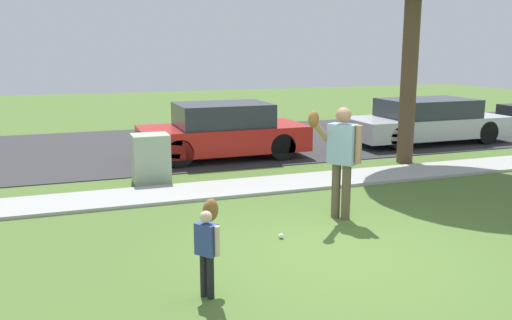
{
  "coord_description": "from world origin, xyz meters",
  "views": [
    {
      "loc": [
        -3.33,
        -5.99,
        2.66
      ],
      "look_at": [
        -0.63,
        1.54,
        1.0
      ],
      "focal_mm": 38.12,
      "sensor_mm": 36.0,
      "label": 1
    }
  ],
  "objects_px": {
    "utility_cabinet": "(151,158)",
    "parked_sedan_silver": "(427,121)",
    "baseball": "(281,236)",
    "person_child": "(208,236)",
    "parked_hatchback_red": "(223,131)",
    "person_adult": "(340,152)"
  },
  "relations": [
    {
      "from": "person_child",
      "to": "baseball",
      "type": "relative_size",
      "value": 13.83
    },
    {
      "from": "utility_cabinet",
      "to": "parked_sedan_silver",
      "type": "relative_size",
      "value": 0.21
    },
    {
      "from": "utility_cabinet",
      "to": "parked_sedan_silver",
      "type": "height_order",
      "value": "parked_sedan_silver"
    },
    {
      "from": "person_child",
      "to": "parked_sedan_silver",
      "type": "relative_size",
      "value": 0.22
    },
    {
      "from": "baseball",
      "to": "parked_sedan_silver",
      "type": "xyz_separation_m",
      "value": [
        6.88,
        5.94,
        0.58
      ]
    },
    {
      "from": "person_child",
      "to": "baseball",
      "type": "bearing_deg",
      "value": 7.42
    },
    {
      "from": "parked_hatchback_red",
      "to": "parked_sedan_silver",
      "type": "height_order",
      "value": "parked_hatchback_red"
    },
    {
      "from": "person_child",
      "to": "parked_hatchback_red",
      "type": "height_order",
      "value": "parked_hatchback_red"
    },
    {
      "from": "person_adult",
      "to": "person_child",
      "type": "height_order",
      "value": "person_adult"
    },
    {
      "from": "person_adult",
      "to": "baseball",
      "type": "xyz_separation_m",
      "value": [
        -1.2,
        -0.54,
        -1.05
      ]
    },
    {
      "from": "person_adult",
      "to": "utility_cabinet",
      "type": "relative_size",
      "value": 1.82
    },
    {
      "from": "baseball",
      "to": "parked_hatchback_red",
      "type": "bearing_deg",
      "value": 81.71
    },
    {
      "from": "person_child",
      "to": "baseball",
      "type": "xyz_separation_m",
      "value": [
        1.42,
        1.36,
        -0.63
      ]
    },
    {
      "from": "utility_cabinet",
      "to": "parked_hatchback_red",
      "type": "distance_m",
      "value": 2.75
    },
    {
      "from": "utility_cabinet",
      "to": "parked_sedan_silver",
      "type": "distance_m",
      "value": 8.32
    },
    {
      "from": "baseball",
      "to": "parked_sedan_silver",
      "type": "bearing_deg",
      "value": 40.79
    },
    {
      "from": "person_adult",
      "to": "parked_hatchback_red",
      "type": "height_order",
      "value": "person_adult"
    },
    {
      "from": "utility_cabinet",
      "to": "person_adult",
      "type": "bearing_deg",
      "value": -54.84
    },
    {
      "from": "person_child",
      "to": "parked_sedan_silver",
      "type": "xyz_separation_m",
      "value": [
        8.3,
        7.3,
        -0.05
      ]
    },
    {
      "from": "baseball",
      "to": "utility_cabinet",
      "type": "distance_m",
      "value": 4.15
    },
    {
      "from": "parked_hatchback_red",
      "to": "person_child",
      "type": "bearing_deg",
      "value": 72.46
    },
    {
      "from": "person_adult",
      "to": "baseball",
      "type": "height_order",
      "value": "person_adult"
    }
  ]
}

